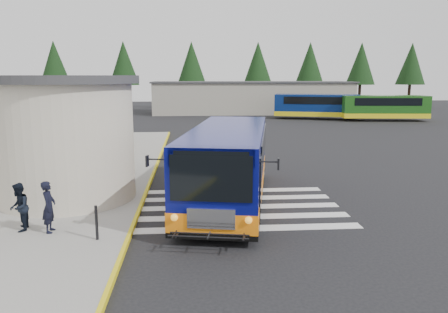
{
  "coord_description": "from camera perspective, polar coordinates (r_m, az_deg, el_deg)",
  "views": [
    {
      "loc": [
        -2.08,
        -16.74,
        4.93
      ],
      "look_at": [
        -0.88,
        -0.5,
        1.92
      ],
      "focal_mm": 35.0,
      "sensor_mm": 36.0,
      "label": 1
    }
  ],
  "objects": [
    {
      "name": "pedestrian_a",
      "position": [
        14.57,
        -21.91,
        -6.11
      ],
      "size": [
        0.41,
        0.6,
        1.62
      ],
      "primitive_type": "imported",
      "rotation": [
        0.0,
        0.0,
        1.6
      ],
      "color": "black",
      "rests_on": "sidewalk"
    },
    {
      "name": "crosswalk",
      "position": [
        16.76,
        1.38,
        -6.6
      ],
      "size": [
        8.0,
        5.35,
        0.01
      ],
      "color": "silver",
      "rests_on": "ground"
    },
    {
      "name": "bollard",
      "position": [
        13.53,
        -16.31,
        -8.3
      ],
      "size": [
        0.09,
        0.09,
        1.04
      ],
      "primitive_type": "cylinder",
      "color": "black",
      "rests_on": "sidewalk"
    },
    {
      "name": "pedestrian_b",
      "position": [
        15.06,
        -25.2,
        -6.02
      ],
      "size": [
        0.7,
        0.83,
        1.52
      ],
      "primitive_type": "imported",
      "rotation": [
        0.0,
        0.0,
        -1.4
      ],
      "color": "black",
      "rests_on": "sidewalk"
    },
    {
      "name": "depot_building",
      "position": [
        59.36,
        3.63,
        7.74
      ],
      "size": [
        26.4,
        8.4,
        4.2
      ],
      "color": "gray",
      "rests_on": "ground"
    },
    {
      "name": "sidewalk",
      "position": [
        22.4,
        -22.14,
        -2.82
      ],
      "size": [
        10.0,
        34.0,
        0.15
      ],
      "primitive_type": "cube",
      "color": "gray",
      "rests_on": "ground"
    },
    {
      "name": "ground",
      "position": [
        17.58,
        2.75,
        -5.82
      ],
      "size": [
        140.0,
        140.0,
        0.0
      ],
      "primitive_type": "plane",
      "color": "black",
      "rests_on": "ground"
    },
    {
      "name": "far_bus_a",
      "position": [
        51.84,
        11.96,
        6.56
      ],
      "size": [
        9.83,
        5.17,
        2.44
      ],
      "rotation": [
        0.0,
        0.0,
        1.29
      ],
      "color": "navy",
      "rests_on": "ground"
    },
    {
      "name": "curb_strip",
      "position": [
        21.39,
        -9.41,
        -2.76
      ],
      "size": [
        0.12,
        34.0,
        0.16
      ],
      "primitive_type": "cube",
      "color": "yellow",
      "rests_on": "ground"
    },
    {
      "name": "tree_line",
      "position": [
        67.29,
        2.97,
        12.04
      ],
      "size": [
        58.4,
        4.4,
        10.0
      ],
      "color": "black",
      "rests_on": "ground"
    },
    {
      "name": "station_building",
      "position": [
        25.33,
        -24.52,
        4.19
      ],
      "size": [
        12.7,
        18.7,
        4.8
      ],
      "color": "beige",
      "rests_on": "ground"
    },
    {
      "name": "far_bus_b",
      "position": [
        51.84,
        20.18,
        6.13
      ],
      "size": [
        9.55,
        3.52,
        2.41
      ],
      "rotation": [
        0.0,
        0.0,
        1.47
      ],
      "color": "#1A4E14",
      "rests_on": "ground"
    },
    {
      "name": "transit_bus",
      "position": [
        17.07,
        0.54,
        -1.41
      ],
      "size": [
        4.96,
        10.74,
        2.95
      ],
      "rotation": [
        0.0,
        0.0,
        -0.18
      ],
      "color": "#080C64",
      "rests_on": "ground"
    }
  ]
}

